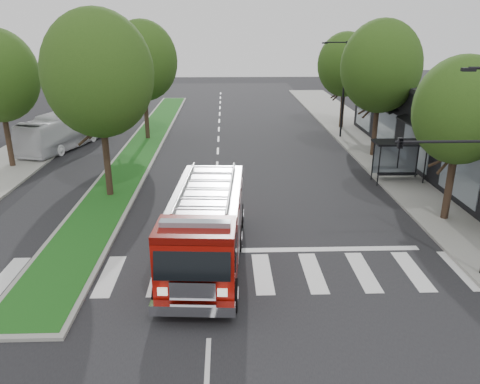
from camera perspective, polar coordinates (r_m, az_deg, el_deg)
The scene contains 14 objects.
ground at distance 21.36m, azimuth -3.25°, elevation -5.98°, with size 140.00×140.00×0.00m, color black.
sidewalk_right at distance 32.88m, azimuth 19.50°, elevation 2.38°, with size 5.00×80.00×0.15m, color gray.
median at distance 38.91m, azimuth -11.60°, elevation 5.71°, with size 3.00×50.00×0.15m.
storefront_row at distance 34.21m, azimuth 27.05°, elevation 6.20°, with size 8.00×30.00×5.00m, color black.
bus_shelter at distance 30.25m, azimuth 18.83°, elevation 4.88°, with size 3.20×1.60×2.61m.
tree_right_near at distance 24.17m, azimuth 25.36°, elevation 8.94°, with size 4.40×4.40×8.05m.
tree_right_mid at distance 35.09m, azimuth 16.82°, elevation 14.42°, with size 5.60×5.60×9.72m.
tree_right_far at distance 44.72m, azimuth 12.72°, elevation 14.91°, with size 5.00×5.00×8.73m.
tree_median_near at distance 26.19m, azimuth -16.88°, elevation 13.57°, with size 5.80×5.80×10.16m.
tree_median_far at distance 39.88m, azimuth -11.78°, elevation 15.38°, with size 5.60×5.60×9.72m.
streetlight_right_near at distance 18.72m, azimuth 27.12°, elevation 3.33°, with size 4.08×0.22×8.00m.
streetlight_right_far at distance 40.71m, azimuth 12.34°, elevation 12.58°, with size 2.11×0.20×8.00m.
fire_engine at distance 19.04m, azimuth -4.16°, elevation -4.27°, with size 3.37×9.36×3.19m.
city_bus at distance 39.84m, azimuth -20.39°, elevation 7.15°, with size 2.35×10.06×2.80m, color silver.
Camera 1 is at (0.58, -19.23, 9.27)m, focal length 35.00 mm.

